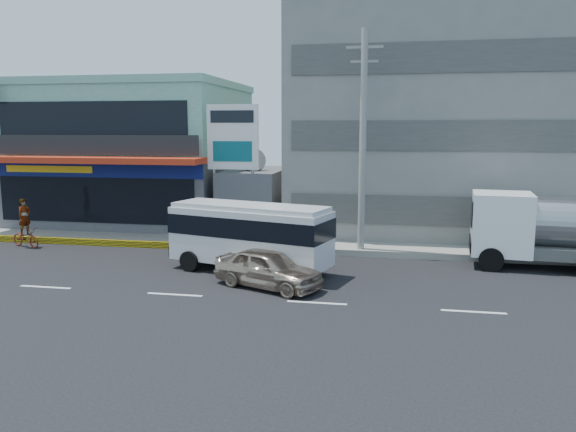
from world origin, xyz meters
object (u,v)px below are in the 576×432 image
at_px(utility_pole_near, 363,142).
at_px(sedan, 268,268).
at_px(shop_building, 136,157).
at_px(satellite_dish, 252,169).
at_px(concrete_building, 443,105).
at_px(tanker_truck, 564,230).
at_px(billboard, 233,145).
at_px(motorcycle_rider, 25,231).
at_px(minibus, 250,232).

bearing_deg(utility_pole_near, sedan, -116.95).
bearing_deg(shop_building, sedan, -48.53).
xyz_separation_m(shop_building, satellite_dish, (8.00, -2.95, -0.42)).
relative_size(concrete_building, tanker_truck, 1.99).
height_order(billboard, tanker_truck, billboard).
relative_size(billboard, motorcycle_rider, 2.90).
relative_size(shop_building, billboard, 1.80).
relative_size(shop_building, sedan, 2.99).
height_order(concrete_building, utility_pole_near, concrete_building).
xyz_separation_m(shop_building, minibus, (9.80, -10.39, -2.36)).
height_order(tanker_truck, motorcycle_rider, tanker_truck).
bearing_deg(concrete_building, billboard, -151.08).
bearing_deg(minibus, concrete_building, 54.38).
bearing_deg(motorcycle_rider, billboard, 17.76).
distance_m(shop_building, minibus, 14.48).
distance_m(concrete_building, utility_pole_near, 8.79).
distance_m(sedan, motorcycle_rider, 13.91).
relative_size(shop_building, satellite_dish, 8.27).
bearing_deg(motorcycle_rider, shop_building, 74.83).
height_order(minibus, motorcycle_rider, minibus).
height_order(sedan, motorcycle_rider, motorcycle_rider).
xyz_separation_m(concrete_building, utility_pole_near, (-4.00, -7.60, -1.85)).
xyz_separation_m(shop_building, sedan, (11.00, -12.45, -3.29)).
bearing_deg(billboard, minibus, -67.85).
relative_size(tanker_truck, motorcycle_rider, 3.38).
distance_m(utility_pole_near, minibus, 6.69).
bearing_deg(minibus, motorcycle_rider, 167.86).
bearing_deg(minibus, tanker_truck, 12.20).
bearing_deg(satellite_dish, concrete_building, 21.80).
bearing_deg(billboard, satellite_dish, 74.48).
relative_size(concrete_building, utility_pole_near, 1.60).
height_order(concrete_building, billboard, concrete_building).
height_order(billboard, motorcycle_rider, billboard).
bearing_deg(billboard, tanker_truck, -11.31).
bearing_deg(concrete_building, shop_building, -176.65).
distance_m(satellite_dish, utility_pole_near, 7.17).
relative_size(billboard, sedan, 1.66).
bearing_deg(utility_pole_near, shop_building, 154.94).
bearing_deg(sedan, satellite_dish, 40.96).
xyz_separation_m(satellite_dish, tanker_truck, (14.26, -4.75, -1.92)).
bearing_deg(motorcycle_rider, minibus, -12.14).
relative_size(concrete_building, motorcycle_rider, 6.73).
bearing_deg(concrete_building, utility_pole_near, -117.76).
height_order(billboard, minibus, billboard).
bearing_deg(satellite_dish, billboard, -105.52).
height_order(concrete_building, sedan, concrete_building).
distance_m(shop_building, sedan, 16.93).
height_order(shop_building, billboard, shop_building).
bearing_deg(satellite_dish, shop_building, 159.79).
bearing_deg(concrete_building, minibus, -125.62).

